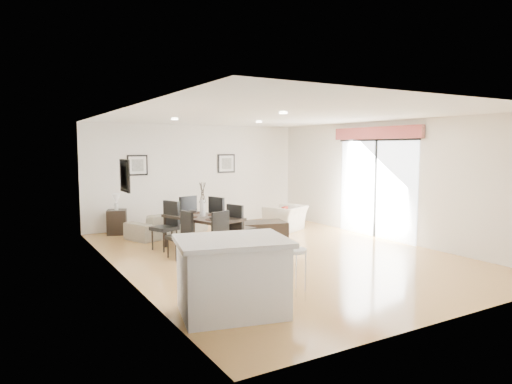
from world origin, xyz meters
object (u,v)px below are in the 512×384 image
armchair (286,218)px  dining_chair_foot (185,216)px  dining_chair_enear (239,225)px  dining_chair_efar (220,217)px  dining_table (203,220)px  dining_chair_head (224,234)px  side_table (117,222)px  sofa (168,223)px  dining_chair_wfar (168,222)px  coffee_table (261,232)px  dining_chair_wnear (183,232)px  bar_stool (294,256)px  kitchen_island (232,276)px

armchair → dining_chair_foot: 2.69m
dining_chair_enear → dining_chair_efar: size_ratio=0.93×
dining_table → dining_chair_efar: (0.59, 0.40, -0.05)m
dining_chair_head → side_table: size_ratio=1.54×
sofa → dining_chair_wfar: 1.54m
dining_chair_enear → side_table: (-1.71, 3.07, -0.24)m
side_table → sofa: bearing=-36.1°
dining_chair_enear → coffee_table: (0.87, 0.59, -0.31)m
dining_chair_wnear → side_table: bearing=-180.0°
coffee_table → bar_stool: (-1.63, -3.63, 0.40)m
coffee_table → kitchen_island: (-2.58, -3.63, 0.27)m
dining_chair_foot → side_table: 1.98m
dining_chair_efar → dining_table: bearing=108.0°
dining_chair_efar → dining_chair_foot: 0.85m
dining_chair_foot → coffee_table: (1.43, -0.89, -0.35)m
armchair → coffee_table: bearing=8.7°
dining_chair_efar → side_table: bearing=21.3°
dining_chair_efar → coffee_table: (0.87, -0.25, -0.36)m
dining_chair_efar → sofa: bearing=8.5°
armchair → kitchen_island: size_ratio=0.61×
dining_chair_wfar → dining_chair_efar: 1.18m
dining_chair_wfar → dining_chair_head: (0.57, -1.50, -0.04)m
dining_chair_head → side_table: 3.84m
dining_chair_wnear → coffee_table: bearing=95.3°
dining_chair_enear → dining_chair_efar: bearing=-16.8°
dining_table → bar_stool: size_ratio=2.56×
kitchen_island → bar_stool: bearing=13.1°
dining_chair_wnear → dining_chair_foot: dining_chair_foot is taller
kitchen_island → bar_stool: 0.96m
dining_chair_wfar → dining_chair_head: size_ratio=1.08×
armchair → bar_stool: bar_stool is taller
dining_chair_wnear → bar_stool: size_ratio=1.23×
dining_chair_wfar → kitchen_island: 3.98m
dining_chair_wfar → kitchen_island: size_ratio=0.63×
side_table → kitchen_island: 6.12m
side_table → bar_stool: 6.20m
sofa → dining_chair_foot: 0.90m
dining_chair_wnear → kitchen_island: 3.13m
sofa → bar_stool: size_ratio=2.73×
dining_chair_wfar → dining_chair_head: bearing=-1.3°
kitchen_island → dining_chair_wnear: bearing=93.5°
dining_chair_enear → kitchen_island: size_ratio=0.61×
dining_chair_foot → bar_stool: size_ratio=1.41×
side_table → kitchen_island: (-0.01, -6.12, 0.19)m
dining_table → dining_chair_wfar: (-0.59, 0.45, -0.07)m
sofa → dining_chair_enear: 2.44m
dining_chair_wnear → coffee_table: dining_chair_wnear is taller
armchair → side_table: size_ratio=1.61×
dining_chair_head → dining_chair_efar: bearing=48.2°
dining_chair_wfar → dining_chair_efar: (1.18, -0.06, 0.02)m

